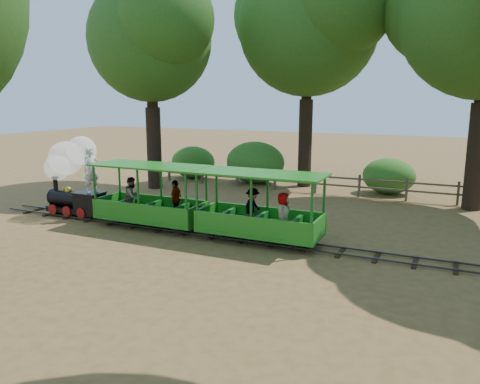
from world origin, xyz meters
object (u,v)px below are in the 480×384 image
at_px(locomotive, 71,171).
at_px(fence, 337,182).
at_px(carriage_front, 150,203).
at_px(carriage_rear, 261,215).

xyz_separation_m(locomotive, fence, (8.02, 7.93, -1.14)).
xyz_separation_m(locomotive, carriage_front, (3.52, -0.08, -0.86)).
bearing_deg(locomotive, carriage_rear, -0.46).
distance_m(locomotive, fence, 11.34).
distance_m(carriage_front, fence, 9.19).
xyz_separation_m(carriage_front, carriage_rear, (4.04, 0.02, -0.01)).
bearing_deg(carriage_rear, locomotive, 179.54).
relative_size(carriage_front, carriage_rear, 1.00).
bearing_deg(locomotive, fence, 44.69).
relative_size(locomotive, carriage_front, 0.77).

